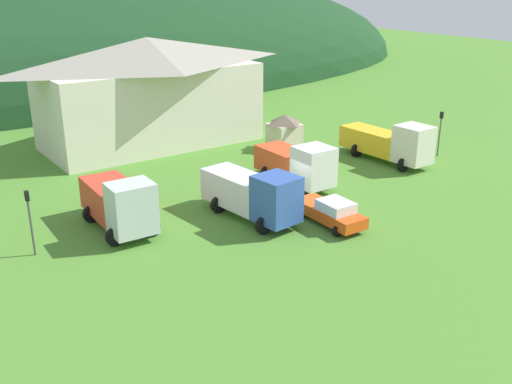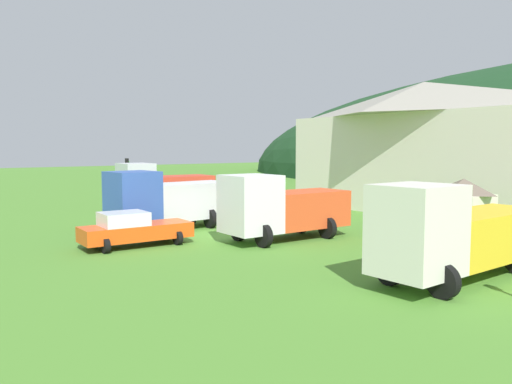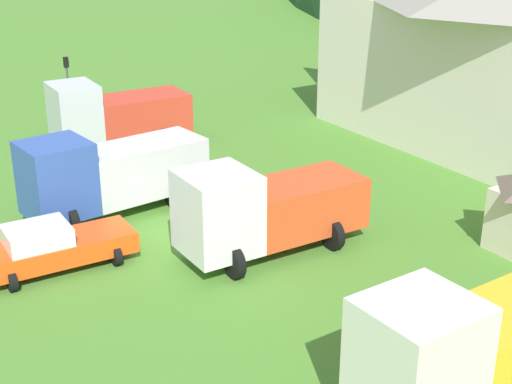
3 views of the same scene
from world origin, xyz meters
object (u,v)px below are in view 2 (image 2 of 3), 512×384
tow_truck_silver (161,188)px  traffic_cone_near_pickup (220,227)px  play_shed_cream (463,207)px  heavy_rig_striped (454,233)px  traffic_light_west (127,176)px  service_pickup_orange (134,229)px  box_truck_blue (166,200)px  heavy_rig_white (279,207)px  depot_building (422,144)px

tow_truck_silver → traffic_cone_near_pickup: tow_truck_silver is taller
play_shed_cream → traffic_cone_near_pickup: (-10.41, -8.12, -1.57)m
heavy_rig_striped → traffic_cone_near_pickup: (-15.08, -0.15, -1.69)m
heavy_rig_striped → traffic_light_west: size_ratio=2.21×
heavy_rig_striped → traffic_cone_near_pickup: size_ratio=16.18×
heavy_rig_striped → service_pickup_orange: (-12.39, -6.57, -0.86)m
box_truck_blue → heavy_rig_white: (6.10, 3.19, -0.04)m
play_shed_cream → box_truck_blue: box_truck_blue is taller
play_shed_cream → heavy_rig_striped: size_ratio=0.37×
depot_building → heavy_rig_striped: bearing=-50.8°
heavy_rig_white → service_pickup_orange: bearing=-22.0°
tow_truck_silver → heavy_rig_striped: 23.18m
tow_truck_silver → heavy_rig_striped: (23.18, -0.06, -0.06)m
heavy_rig_striped → depot_building: bearing=-142.7°
service_pickup_orange → traffic_cone_near_pickup: service_pickup_orange is taller
depot_building → traffic_light_west: bearing=-132.5°
box_truck_blue → traffic_cone_near_pickup: size_ratio=14.58×
depot_building → service_pickup_orange: (0.86, -22.82, -3.99)m
service_pickup_orange → tow_truck_silver: bearing=-119.8°
play_shed_cream → tow_truck_silver: tow_truck_silver is taller
heavy_rig_striped → traffic_cone_near_pickup: heavy_rig_striped is taller
depot_building → traffic_cone_near_pickup: bearing=-96.4°
play_shed_cream → heavy_rig_striped: 9.23m
box_truck_blue → service_pickup_orange: bearing=39.3°
play_shed_cream → heavy_rig_white: 9.43m
depot_building → heavy_rig_striped: size_ratio=2.39×
heavy_rig_white → traffic_cone_near_pickup: (-5.41, -0.13, -1.68)m
heavy_rig_white → traffic_light_west: traffic_light_west is taller
depot_building → box_truck_blue: depot_building is taller
tow_truck_silver → traffic_cone_near_pickup: (8.10, -0.21, -1.75)m
service_pickup_orange → heavy_rig_striped: bearing=119.6°
tow_truck_silver → play_shed_cream: bearing=115.1°
box_truck_blue → heavy_rig_white: size_ratio=1.10×
play_shed_cream → traffic_cone_near_pickup: play_shed_cream is taller
box_truck_blue → traffic_cone_near_pickup: bearing=161.3°
play_shed_cream → tow_truck_silver: bearing=-156.9°
play_shed_cream → traffic_light_west: 25.19m
play_shed_cream → traffic_cone_near_pickup: size_ratio=5.97×
heavy_rig_striped → heavy_rig_white: bearing=-91.7°
tow_truck_silver → traffic_light_west: bearing=-83.7°
play_shed_cream → box_truck_blue: size_ratio=0.41×
depot_building → tow_truck_silver: (-9.94, -16.19, -3.07)m
depot_building → service_pickup_orange: depot_building is taller
heavy_rig_white → service_pickup_orange: (-2.72, -6.54, -0.86)m
heavy_rig_white → traffic_light_west: bearing=-88.5°
tow_truck_silver → traffic_cone_near_pickup: 8.29m
service_pickup_orange → heavy_rig_white: bearing=159.1°
box_truck_blue → service_pickup_orange: size_ratio=1.44×
box_truck_blue → traffic_light_west: size_ratio=1.99×
traffic_cone_near_pickup → box_truck_blue: bearing=-102.8°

